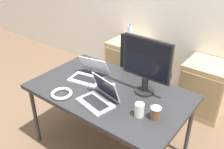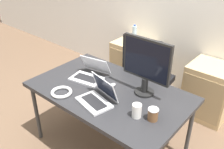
{
  "view_description": "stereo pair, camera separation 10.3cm",
  "coord_description": "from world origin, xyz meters",
  "px_view_note": "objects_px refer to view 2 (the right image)",
  "views": [
    {
      "loc": [
        1.23,
        -1.56,
        2.02
      ],
      "look_at": [
        0.0,
        0.05,
        0.88
      ],
      "focal_mm": 40.0,
      "sensor_mm": 36.0,
      "label": 1
    },
    {
      "loc": [
        1.31,
        -1.5,
        2.02
      ],
      "look_at": [
        0.0,
        0.05,
        0.88
      ],
      "focal_mm": 40.0,
      "sensor_mm": 36.0,
      "label": 2
    }
  ],
  "objects_px": {
    "office_chair": "(146,86)",
    "coffee_cup_white": "(137,111)",
    "water_bottle": "(134,34)",
    "coffee_cup_brown": "(153,114)",
    "laptop_right": "(98,97)",
    "cable_coil": "(62,92)",
    "cabinet_left": "(133,64)",
    "laptop_left": "(90,74)",
    "monitor": "(146,65)",
    "mouse": "(113,85)",
    "cabinet_right": "(209,91)"
  },
  "relations": [
    {
      "from": "cable_coil",
      "to": "laptop_right",
      "type": "bearing_deg",
      "value": 20.07
    },
    {
      "from": "monitor",
      "to": "cable_coil",
      "type": "xyz_separation_m",
      "value": [
        -0.58,
        -0.5,
        -0.28
      ]
    },
    {
      "from": "office_chair",
      "to": "water_bottle",
      "type": "relative_size",
      "value": 4.31
    },
    {
      "from": "monitor",
      "to": "cable_coil",
      "type": "height_order",
      "value": "monitor"
    },
    {
      "from": "cabinet_left",
      "to": "cabinet_right",
      "type": "bearing_deg",
      "value": 0.0
    },
    {
      "from": "cabinet_right",
      "to": "cable_coil",
      "type": "xyz_separation_m",
      "value": [
        -0.85,
        -1.56,
        0.41
      ]
    },
    {
      "from": "cabinet_left",
      "to": "cable_coil",
      "type": "relative_size",
      "value": 3.47
    },
    {
      "from": "water_bottle",
      "to": "mouse",
      "type": "distance_m",
      "value": 1.3
    },
    {
      "from": "water_bottle",
      "to": "cabinet_left",
      "type": "bearing_deg",
      "value": -90.0
    },
    {
      "from": "cabinet_right",
      "to": "cable_coil",
      "type": "distance_m",
      "value": 1.82
    },
    {
      "from": "cabinet_left",
      "to": "mouse",
      "type": "distance_m",
      "value": 1.36
    },
    {
      "from": "monitor",
      "to": "coffee_cup_brown",
      "type": "distance_m",
      "value": 0.45
    },
    {
      "from": "cabinet_right",
      "to": "mouse",
      "type": "xyz_separation_m",
      "value": [
        -0.57,
        -1.16,
        0.41
      ]
    },
    {
      "from": "laptop_left",
      "to": "coffee_cup_white",
      "type": "xyz_separation_m",
      "value": [
        0.73,
        -0.21,
        0.02
      ]
    },
    {
      "from": "cabinet_left",
      "to": "office_chair",
      "type": "bearing_deg",
      "value": -41.81
    },
    {
      "from": "cabinet_right",
      "to": "coffee_cup_brown",
      "type": "distance_m",
      "value": 1.41
    },
    {
      "from": "cabinet_left",
      "to": "laptop_right",
      "type": "xyz_separation_m",
      "value": [
        0.64,
        -1.43,
        0.44
      ]
    },
    {
      "from": "cabinet_left",
      "to": "laptop_right",
      "type": "height_order",
      "value": "laptop_right"
    },
    {
      "from": "cabinet_left",
      "to": "cabinet_right",
      "type": "relative_size",
      "value": 1.0
    },
    {
      "from": "cabinet_right",
      "to": "cable_coil",
      "type": "relative_size",
      "value": 3.47
    },
    {
      "from": "monitor",
      "to": "cable_coil",
      "type": "distance_m",
      "value": 0.82
    },
    {
      "from": "monitor",
      "to": "mouse",
      "type": "relative_size",
      "value": 8.49
    },
    {
      "from": "coffee_cup_brown",
      "to": "cabinet_right",
      "type": "bearing_deg",
      "value": 89.68
    },
    {
      "from": "water_bottle",
      "to": "laptop_left",
      "type": "relative_size",
      "value": 0.72
    },
    {
      "from": "water_bottle",
      "to": "coffee_cup_brown",
      "type": "xyz_separation_m",
      "value": [
        1.14,
        -1.34,
        -0.02
      ]
    },
    {
      "from": "laptop_left",
      "to": "cable_coil",
      "type": "distance_m",
      "value": 0.38
    },
    {
      "from": "laptop_right",
      "to": "cable_coil",
      "type": "bearing_deg",
      "value": -159.93
    },
    {
      "from": "laptop_right",
      "to": "cable_coil",
      "type": "height_order",
      "value": "laptop_right"
    },
    {
      "from": "mouse",
      "to": "coffee_cup_brown",
      "type": "bearing_deg",
      "value": -17.64
    },
    {
      "from": "laptop_left",
      "to": "monitor",
      "type": "bearing_deg",
      "value": 11.65
    },
    {
      "from": "office_chair",
      "to": "laptop_right",
      "type": "relative_size",
      "value": 3.1
    },
    {
      "from": "laptop_right",
      "to": "coffee_cup_brown",
      "type": "bearing_deg",
      "value": 11.28
    },
    {
      "from": "cabinet_left",
      "to": "water_bottle",
      "type": "relative_size",
      "value": 2.68
    },
    {
      "from": "laptop_right",
      "to": "cable_coil",
      "type": "distance_m",
      "value": 0.37
    },
    {
      "from": "office_chair",
      "to": "coffee_cup_white",
      "type": "height_order",
      "value": "office_chair"
    },
    {
      "from": "laptop_left",
      "to": "coffee_cup_white",
      "type": "relative_size",
      "value": 3.0
    },
    {
      "from": "office_chair",
      "to": "laptop_left",
      "type": "height_order",
      "value": "office_chair"
    },
    {
      "from": "laptop_left",
      "to": "cable_coil",
      "type": "bearing_deg",
      "value": -88.82
    },
    {
      "from": "coffee_cup_brown",
      "to": "cable_coil",
      "type": "bearing_deg",
      "value": -165.07
    },
    {
      "from": "laptop_right",
      "to": "coffee_cup_white",
      "type": "distance_m",
      "value": 0.39
    },
    {
      "from": "laptop_right",
      "to": "coffee_cup_white",
      "type": "bearing_deg",
      "value": 7.4
    },
    {
      "from": "cabinet_left",
      "to": "mouse",
      "type": "relative_size",
      "value": 10.85
    },
    {
      "from": "laptop_left",
      "to": "mouse",
      "type": "relative_size",
      "value": 5.62
    },
    {
      "from": "office_chair",
      "to": "coffee_cup_white",
      "type": "relative_size",
      "value": 9.29
    },
    {
      "from": "coffee_cup_brown",
      "to": "laptop_right",
      "type": "bearing_deg",
      "value": -168.72
    },
    {
      "from": "cabinet_left",
      "to": "monitor",
      "type": "distance_m",
      "value": 1.53
    },
    {
      "from": "office_chair",
      "to": "mouse",
      "type": "bearing_deg",
      "value": -88.59
    },
    {
      "from": "office_chair",
      "to": "cable_coil",
      "type": "height_order",
      "value": "office_chair"
    },
    {
      "from": "monitor",
      "to": "laptop_left",
      "type": "bearing_deg",
      "value": -168.35
    },
    {
      "from": "cabinet_left",
      "to": "laptop_left",
      "type": "distance_m",
      "value": 1.29
    }
  ]
}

